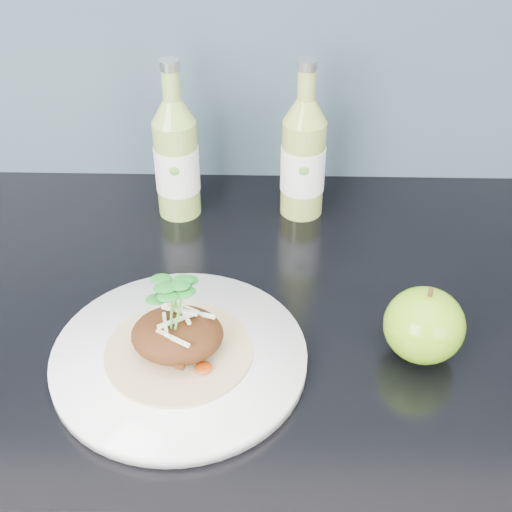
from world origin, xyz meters
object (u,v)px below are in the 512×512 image
object	(u,v)px
dinner_plate	(180,358)
cider_bottle_right	(303,158)
green_apple	(424,325)
cider_bottle_left	(176,158)

from	to	relation	value
dinner_plate	cider_bottle_right	distance (m)	0.34
green_apple	cider_bottle_left	size ratio (longest dim) A/B	0.50
green_apple	cider_bottle_right	bearing A→B (deg)	113.45
cider_bottle_left	dinner_plate	bearing A→B (deg)	-73.92
dinner_plate	cider_bottle_left	world-z (taller)	cider_bottle_left
cider_bottle_left	green_apple	bearing A→B (deg)	-33.45
dinner_plate	cider_bottle_right	xyz separation A→B (m)	(0.14, 0.30, 0.08)
green_apple	cider_bottle_left	bearing A→B (deg)	136.62
green_apple	cider_bottle_right	size ratio (longest dim) A/B	0.50
dinner_plate	green_apple	bearing A→B (deg)	4.86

